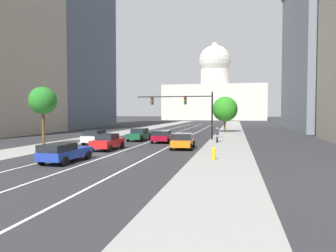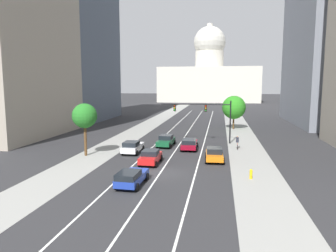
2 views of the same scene
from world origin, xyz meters
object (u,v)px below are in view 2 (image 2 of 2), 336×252
object	(u,v)px
car_crimson	(189,144)
cyclist	(237,142)
street_tree_mid_left	(85,116)
car_red	(151,157)
capitol_building	(209,77)
car_white	(132,147)
street_tree_mid_right	(234,107)
fire_hydrant	(251,174)
traffic_signal_mast	(206,112)
car_blue	(131,177)
car_orange	(214,154)
car_green	(166,141)

from	to	relation	value
car_crimson	cyclist	distance (m)	6.30
street_tree_mid_left	car_red	bearing A→B (deg)	-16.70
capitol_building	car_red	xyz separation A→B (m)	(-1.66, -120.10, -10.67)
car_white	street_tree_mid_right	size ratio (longest dim) A/B	0.72
fire_hydrant	cyclist	world-z (taller)	cyclist
traffic_signal_mast	street_tree_mid_left	size ratio (longest dim) A/B	1.62
car_blue	traffic_signal_mast	distance (m)	21.26
car_white	fire_hydrant	world-z (taller)	car_white
car_white	cyclist	xyz separation A→B (m)	(12.77, 4.68, 0.07)
car_red	car_blue	bearing A→B (deg)	-179.34
car_orange	car_blue	bearing A→B (deg)	143.01
car_crimson	street_tree_mid_right	world-z (taller)	street_tree_mid_right
car_orange	car_crimson	world-z (taller)	car_orange
car_green	fire_hydrant	bearing A→B (deg)	-140.58
car_orange	car_blue	distance (m)	11.76
cyclist	street_tree_mid_left	world-z (taller)	street_tree_mid_left
street_tree_mid_left	car_crimson	bearing A→B (deg)	24.96
capitol_building	cyclist	bearing A→B (deg)	-85.97
fire_hydrant	street_tree_mid_right	distance (m)	32.00
car_crimson	fire_hydrant	size ratio (longest dim) A/B	5.16
car_blue	cyclist	bearing A→B (deg)	-27.31
car_green	fire_hydrant	size ratio (longest dim) A/B	5.04
car_crimson	street_tree_mid_right	size ratio (longest dim) A/B	0.76
car_red	cyclist	size ratio (longest dim) A/B	2.40
car_orange	car_green	distance (m)	9.83
car_crimson	cyclist	size ratio (longest dim) A/B	2.73
car_blue	street_tree_mid_right	bearing A→B (deg)	-13.16
car_crimson	car_red	world-z (taller)	car_red
car_crimson	car_green	bearing A→B (deg)	61.83
traffic_signal_mast	cyclist	size ratio (longest dim) A/B	5.80
car_red	fire_hydrant	world-z (taller)	car_red
street_tree_mid_left	street_tree_mid_right	distance (m)	31.25
street_tree_mid_left	street_tree_mid_right	bearing A→B (deg)	54.70
car_green	cyclist	bearing A→B (deg)	-88.44
car_orange	street_tree_mid_right	xyz separation A→B (m)	(3.04, 25.66, 3.27)
car_crimson	car_red	bearing A→B (deg)	155.51
car_orange	street_tree_mid_right	bearing A→B (deg)	-9.33
capitol_building	car_orange	world-z (taller)	capitol_building
car_green	street_tree_mid_right	world-z (taller)	street_tree_mid_right
car_red	traffic_signal_mast	distance (m)	14.42
car_green	fire_hydrant	world-z (taller)	car_green
street_tree_mid_right	traffic_signal_mast	bearing A→B (deg)	-106.42
car_green	capitol_building	bearing A→B (deg)	1.87
car_white	car_green	bearing A→B (deg)	-34.16
car_white	fire_hydrant	bearing A→B (deg)	-122.54
capitol_building	fire_hydrant	distance (m)	124.66
fire_hydrant	cyclist	size ratio (longest dim) A/B	0.53
car_red	street_tree_mid_right	xyz separation A→B (m)	(9.68, 28.01, 3.26)
street_tree_mid_right	car_crimson	bearing A→B (deg)	-107.58
car_green	cyclist	xyz separation A→B (m)	(9.45, -0.19, 0.08)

